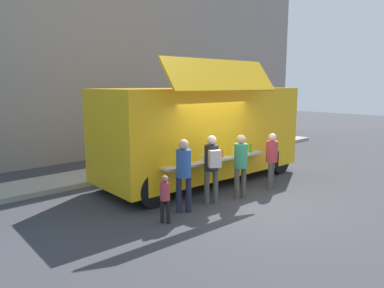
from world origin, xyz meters
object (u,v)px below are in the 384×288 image
Objects in this scene: customer_rear_waiting at (184,169)px; food_truck_main at (203,131)px; trash_bin at (237,140)px; customer_front_ordering at (241,161)px; customer_mid_with_backpack at (212,163)px; customer_extra_browsing at (272,156)px; child_near_queue at (165,195)px.

food_truck_main is at bearing -13.97° from customer_rear_waiting.
customer_front_ordering is at bearing -139.52° from trash_bin.
customer_rear_waiting is at bearing 95.13° from customer_front_ordering.
customer_mid_with_backpack is 1.00× the size of customer_rear_waiting.
customer_extra_browsing is 1.51× the size of child_near_queue.
food_truck_main is 5.14m from trash_bin.
food_truck_main is 6.34× the size of trash_bin.
customer_front_ordering is (-0.54, -1.95, -0.56)m from food_truck_main.
customer_rear_waiting is (-1.77, 0.26, 0.02)m from customer_front_ordering.
customer_rear_waiting is at bearing 64.31° from customer_extra_browsing.
child_near_queue is (-0.75, -0.23, -0.40)m from customer_rear_waiting.
customer_mid_with_backpack is at bearing -145.35° from trash_bin.
customer_rear_waiting is 0.88m from child_near_queue.
food_truck_main is 2.91m from customer_rear_waiting.
food_truck_main is at bearing -1.92° from customer_front_ordering.
customer_front_ordering is 1.36m from customer_extra_browsing.
food_truck_main is 2.29m from customer_mid_with_backpack.
food_truck_main is at bearing -0.30° from child_near_queue.
customer_mid_with_backpack reaches higher than customer_extra_browsing.
food_truck_main is at bearing -10.24° from customer_mid_with_backpack.
trash_bin is 5.66m from customer_extra_browsing.
food_truck_main reaches higher than customer_rear_waiting.
child_near_queue is at bearing 125.07° from customer_mid_with_backpack.
trash_bin is at bearing -60.55° from customer_extra_browsing.
customer_mid_with_backpack and customer_rear_waiting have the same top height.
customer_extra_browsing is (0.82, -1.99, -0.61)m from food_truck_main.
customer_front_ordering reaches higher than child_near_queue.
child_near_queue is (-1.65, -0.18, -0.43)m from customer_mid_with_backpack.
customer_rear_waiting reaches higher than trash_bin.
customer_front_ordering reaches higher than trash_bin.
customer_extra_browsing is (-3.65, -4.31, 0.44)m from trash_bin.
child_near_queue is (-7.52, -4.24, 0.11)m from trash_bin.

